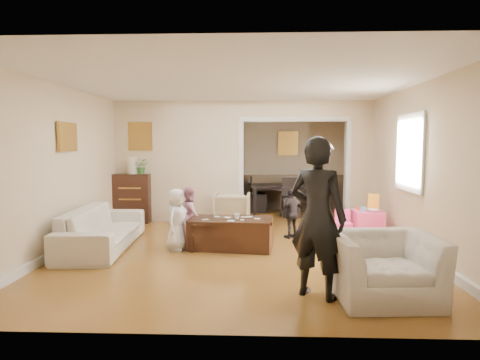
{
  "coord_description": "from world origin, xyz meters",
  "views": [
    {
      "loc": [
        0.27,
        -6.93,
        1.69
      ],
      "look_at": [
        0.0,
        0.2,
        1.05
      ],
      "focal_mm": 30.29,
      "sensor_mm": 36.0,
      "label": 1
    }
  ],
  "objects_px": {
    "coffee_cup": "(237,216)",
    "dining_table": "(289,198)",
    "dresser": "(133,198)",
    "cyan_cup": "(363,209)",
    "play_table": "(368,224)",
    "adult_person": "(317,218)",
    "sofa": "(103,228)",
    "child_kneel_a": "(177,220)",
    "armchair_back": "(232,209)",
    "armchair_front": "(383,267)",
    "child_toddler": "(292,213)",
    "table_lamp": "(132,165)",
    "child_kneel_b": "(191,215)",
    "coffee_table": "(231,233)"
  },
  "relations": [
    {
      "from": "coffee_cup",
      "to": "dining_table",
      "type": "relative_size",
      "value": 0.05
    },
    {
      "from": "dresser",
      "to": "cyan_cup",
      "type": "relative_size",
      "value": 13.09
    },
    {
      "from": "play_table",
      "to": "adult_person",
      "type": "distance_m",
      "value": 3.31
    },
    {
      "from": "sofa",
      "to": "adult_person",
      "type": "bearing_deg",
      "value": -125.85
    },
    {
      "from": "cyan_cup",
      "to": "child_kneel_a",
      "type": "relative_size",
      "value": 0.08
    },
    {
      "from": "armchair_back",
      "to": "armchair_front",
      "type": "relative_size",
      "value": 0.69
    },
    {
      "from": "child_toddler",
      "to": "sofa",
      "type": "bearing_deg",
      "value": -18.57
    },
    {
      "from": "armchair_back",
      "to": "cyan_cup",
      "type": "bearing_deg",
      "value": 158.92
    },
    {
      "from": "table_lamp",
      "to": "dining_table",
      "type": "bearing_deg",
      "value": 22.49
    },
    {
      "from": "armchair_front",
      "to": "coffee_cup",
      "type": "distance_m",
      "value": 2.65
    },
    {
      "from": "cyan_cup",
      "to": "child_kneel_b",
      "type": "distance_m",
      "value": 3.08
    },
    {
      "from": "play_table",
      "to": "coffee_cup",
      "type": "bearing_deg",
      "value": -158.02
    },
    {
      "from": "dresser",
      "to": "cyan_cup",
      "type": "xyz_separation_m",
      "value": [
        4.58,
        -1.3,
        -0.0
      ]
    },
    {
      "from": "dining_table",
      "to": "adult_person",
      "type": "height_order",
      "value": "adult_person"
    },
    {
      "from": "child_kneel_a",
      "to": "dining_table",
      "type": "bearing_deg",
      "value": -12.33
    },
    {
      "from": "sofa",
      "to": "coffee_cup",
      "type": "bearing_deg",
      "value": -93.14
    },
    {
      "from": "dresser",
      "to": "adult_person",
      "type": "xyz_separation_m",
      "value": [
        3.32,
        -4.19,
        0.36
      ]
    },
    {
      "from": "dresser",
      "to": "armchair_back",
      "type": "bearing_deg",
      "value": -7.68
    },
    {
      "from": "table_lamp",
      "to": "coffee_cup",
      "type": "relative_size",
      "value": 3.8
    },
    {
      "from": "coffee_cup",
      "to": "coffee_table",
      "type": "bearing_deg",
      "value": 153.43
    },
    {
      "from": "armchair_back",
      "to": "child_kneel_a",
      "type": "distance_m",
      "value": 2.15
    },
    {
      "from": "armchair_back",
      "to": "play_table",
      "type": "height_order",
      "value": "armchair_back"
    },
    {
      "from": "sofa",
      "to": "child_kneel_b",
      "type": "height_order",
      "value": "child_kneel_b"
    },
    {
      "from": "dresser",
      "to": "child_toddler",
      "type": "xyz_separation_m",
      "value": [
        3.3,
        -1.39,
        -0.08
      ]
    },
    {
      "from": "cyan_cup",
      "to": "dining_table",
      "type": "relative_size",
      "value": 0.04
    },
    {
      "from": "table_lamp",
      "to": "child_toddler",
      "type": "height_order",
      "value": "table_lamp"
    },
    {
      "from": "play_table",
      "to": "child_kneel_a",
      "type": "bearing_deg",
      "value": -162.39
    },
    {
      "from": "cyan_cup",
      "to": "child_kneel_a",
      "type": "xyz_separation_m",
      "value": [
        -3.18,
        -0.99,
        -0.03
      ]
    },
    {
      "from": "play_table",
      "to": "cyan_cup",
      "type": "distance_m",
      "value": 0.3
    },
    {
      "from": "coffee_table",
      "to": "armchair_front",
      "type": "bearing_deg",
      "value": -49.42
    },
    {
      "from": "armchair_front",
      "to": "child_kneel_b",
      "type": "height_order",
      "value": "child_kneel_b"
    },
    {
      "from": "child_kneel_a",
      "to": "coffee_cup",
      "type": "bearing_deg",
      "value": -67.26
    },
    {
      "from": "sofa",
      "to": "cyan_cup",
      "type": "bearing_deg",
      "value": -81.96
    },
    {
      "from": "dresser",
      "to": "dining_table",
      "type": "bearing_deg",
      "value": 22.49
    },
    {
      "from": "armchair_front",
      "to": "coffee_cup",
      "type": "relative_size",
      "value": 11.48
    },
    {
      "from": "sofa",
      "to": "armchair_front",
      "type": "xyz_separation_m",
      "value": [
        3.86,
        -2.02,
        0.03
      ]
    },
    {
      "from": "armchair_front",
      "to": "dining_table",
      "type": "height_order",
      "value": "armchair_front"
    },
    {
      "from": "table_lamp",
      "to": "adult_person",
      "type": "xyz_separation_m",
      "value": [
        3.32,
        -4.19,
        -0.34
      ]
    },
    {
      "from": "table_lamp",
      "to": "play_table",
      "type": "xyz_separation_m",
      "value": [
        4.68,
        -1.25,
        -0.99
      ]
    },
    {
      "from": "cyan_cup",
      "to": "dining_table",
      "type": "bearing_deg",
      "value": 112.08
    },
    {
      "from": "table_lamp",
      "to": "coffee_cup",
      "type": "xyz_separation_m",
      "value": [
        2.35,
        -2.19,
        -0.69
      ]
    },
    {
      "from": "armchair_back",
      "to": "child_toddler",
      "type": "height_order",
      "value": "child_toddler"
    },
    {
      "from": "coffee_cup",
      "to": "cyan_cup",
      "type": "distance_m",
      "value": 2.41
    },
    {
      "from": "child_kneel_a",
      "to": "child_toddler",
      "type": "height_order",
      "value": "child_kneel_a"
    },
    {
      "from": "child_toddler",
      "to": "cyan_cup",
      "type": "bearing_deg",
      "value": 150.83
    },
    {
      "from": "armchair_front",
      "to": "dresser",
      "type": "height_order",
      "value": "dresser"
    },
    {
      "from": "table_lamp",
      "to": "dining_table",
      "type": "relative_size",
      "value": 0.19
    },
    {
      "from": "adult_person",
      "to": "child_kneel_a",
      "type": "distance_m",
      "value": 2.73
    },
    {
      "from": "armchair_back",
      "to": "child_kneel_a",
      "type": "bearing_deg",
      "value": 70.76
    },
    {
      "from": "coffee_table",
      "to": "dining_table",
      "type": "bearing_deg",
      "value": 71.14
    }
  ]
}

